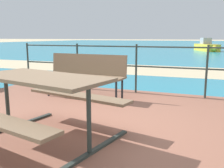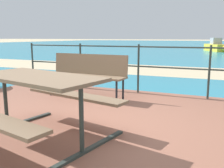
{
  "view_description": "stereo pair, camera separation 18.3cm",
  "coord_description": "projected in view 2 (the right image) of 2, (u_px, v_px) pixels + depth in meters",
  "views": [
    {
      "loc": [
        1.49,
        -3.01,
        1.3
      ],
      "look_at": [
        -0.09,
        1.13,
        0.47
      ],
      "focal_mm": 40.47,
      "sensor_mm": 36.0,
      "label": 1
    },
    {
      "loc": [
        1.66,
        -2.94,
        1.3
      ],
      "look_at": [
        -0.09,
        1.13,
        0.47
      ],
      "focal_mm": 40.47,
      "sensor_mm": 36.0,
      "label": 2
    }
  ],
  "objects": [
    {
      "name": "patio_paving",
      "position": [
        86.0,
        129.0,
        3.53
      ],
      "size": [
        6.4,
        5.2,
        0.06
      ],
      "primitive_type": "cube",
      "color": "#935B47",
      "rests_on": "ground"
    },
    {
      "name": "sea_water",
      "position": [
        210.0,
        45.0,
        39.65
      ],
      "size": [
        90.0,
        90.0,
        0.01
      ],
      "primitive_type": "cube",
      "color": "teal",
      "rests_on": "ground"
    },
    {
      "name": "ground_plane",
      "position": [
        86.0,
        131.0,
        3.54
      ],
      "size": [
        240.0,
        240.0,
        0.0
      ],
      "primitive_type": "plane",
      "color": "beige"
    },
    {
      "name": "beach_strip",
      "position": [
        172.0,
        71.0,
        9.67
      ],
      "size": [
        54.04,
        4.01,
        0.01
      ],
      "primitive_type": "cube",
      "rotation": [
        0.0,
        0.0,
        0.02
      ],
      "color": "beige",
      "rests_on": "ground"
    },
    {
      "name": "boat_mid",
      "position": [
        217.0,
        47.0,
        22.64
      ],
      "size": [
        2.34,
        3.85,
        1.19
      ],
      "rotation": [
        0.0,
        0.0,
        5.1
      ],
      "color": "yellow",
      "rests_on": "sea_water"
    },
    {
      "name": "picnic_table",
      "position": [
        38.0,
        92.0,
        2.99
      ],
      "size": [
        1.9,
        1.8,
        0.79
      ],
      "rotation": [
        0.0,
        0.0,
        -0.21
      ],
      "color": "#7A6047",
      "rests_on": "patio_paving"
    },
    {
      "name": "park_bench",
      "position": [
        87.0,
        71.0,
        5.18
      ],
      "size": [
        1.74,
        0.51,
        0.89
      ],
      "rotation": [
        0.0,
        0.0,
        -0.06
      ],
      "color": "#7A6047",
      "rests_on": "patio_paving"
    },
    {
      "name": "railing_fence",
      "position": [
        138.0,
        62.0,
        5.57
      ],
      "size": [
        5.94,
        0.04,
        1.08
      ],
      "color": "#2D3833",
      "rests_on": "patio_paving"
    }
  ]
}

